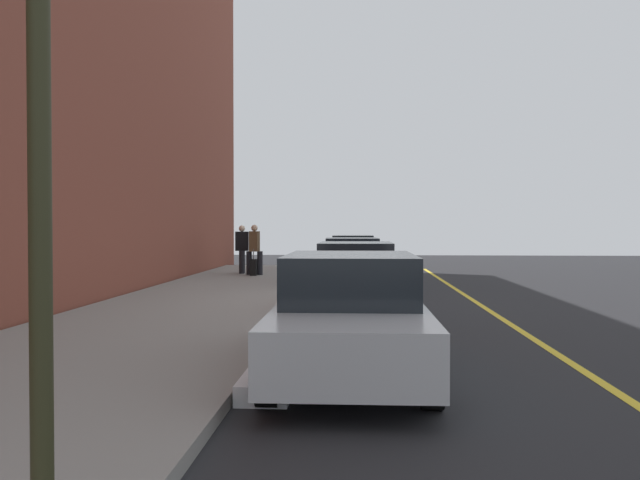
# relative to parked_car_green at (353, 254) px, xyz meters

# --- Properties ---
(ground_plane) EXTENTS (56.00, 56.00, 0.00)m
(ground_plane) POSITION_rel_parked_car_green_xyz_m (11.26, -0.10, -0.76)
(ground_plane) COLOR black
(sidewalk) EXTENTS (28.00, 4.60, 0.15)m
(sidewalk) POSITION_rel_parked_car_green_xyz_m (11.26, -3.40, -0.68)
(sidewalk) COLOR gray
(sidewalk) RESTS_ON ground
(lane_stripe_centre) EXTENTS (28.00, 0.14, 0.01)m
(lane_stripe_centre) POSITION_rel_parked_car_green_xyz_m (11.26, 3.10, -0.75)
(lane_stripe_centre) COLOR gold
(lane_stripe_centre) RESTS_ON ground
(snow_bank_curb) EXTENTS (8.00, 0.56, 0.22)m
(snow_bank_curb) POSITION_rel_parked_car_green_xyz_m (15.72, -0.80, -0.65)
(snow_bank_curb) COLOR white
(snow_bank_curb) RESTS_ON ground
(parked_car_green) EXTENTS (4.23, 1.93, 1.51)m
(parked_car_green) POSITION_rel_parked_car_green_xyz_m (0.00, 0.00, 0.00)
(parked_car_green) COLOR black
(parked_car_green) RESTS_ON ground
(parked_car_navy) EXTENTS (4.33, 2.02, 1.51)m
(parked_car_navy) POSITION_rel_parked_car_green_xyz_m (6.04, 0.00, 0.00)
(parked_car_navy) COLOR black
(parked_car_navy) RESTS_ON ground
(parked_car_maroon) EXTENTS (4.25, 1.90, 1.51)m
(parked_car_maroon) POSITION_rel_parked_car_green_xyz_m (11.87, 0.14, 0.00)
(parked_car_maroon) COLOR black
(parked_car_maroon) RESTS_ON ground
(parked_car_silver) EXTENTS (4.63, 1.92, 1.51)m
(parked_car_silver) POSITION_rel_parked_car_green_xyz_m (18.12, 0.10, 0.00)
(parked_car_silver) COLOR black
(parked_car_silver) RESTS_ON ground
(pedestrian_black_coat) EXTENTS (0.58, 0.51, 1.76)m
(pedestrian_black_coat) POSITION_rel_parked_car_green_xyz_m (2.41, -4.08, 0.33)
(pedestrian_black_coat) COLOR black
(pedestrian_black_coat) RESTS_ON sidewalk
(pedestrian_brown_coat) EXTENTS (0.49, 0.59, 1.78)m
(pedestrian_brown_coat) POSITION_rel_parked_car_green_xyz_m (3.19, -3.49, 0.34)
(pedestrian_brown_coat) COLOR black
(pedestrian_brown_coat) RESTS_ON sidewalk
(traffic_light_pole) EXTENTS (0.35, 0.26, 4.12)m
(traffic_light_pole) POSITION_rel_parked_car_green_xyz_m (23.00, -1.46, 2.19)
(traffic_light_pole) COLOR #2D2D19
(traffic_light_pole) RESTS_ON sidewalk
(rolling_suitcase) EXTENTS (0.34, 0.22, 0.93)m
(rolling_suitcase) POSITION_rel_parked_car_green_xyz_m (3.54, -3.47, -0.32)
(rolling_suitcase) COLOR black
(rolling_suitcase) RESTS_ON sidewalk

